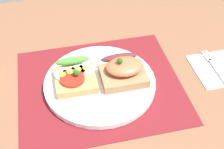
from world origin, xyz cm
name	(u,v)px	position (x,y,z in cm)	size (l,w,h in cm)	color
ground_plane	(100,90)	(0.00, 0.00, -1.60)	(120.00, 90.00, 3.20)	brown
placemat	(100,85)	(0.00, 0.00, 0.15)	(38.83, 33.46, 0.30)	maroon
plate	(100,83)	(0.00, 0.00, 0.97)	(26.75, 26.75, 1.34)	white
sandwich_egg_tomato	(75,76)	(-5.71, 1.35, 3.11)	(9.58, 10.61, 4.09)	tan
sandwich_salmon	(124,71)	(5.80, -0.10, 3.89)	(10.76, 9.80, 6.17)	#9D724B
napkin	(217,68)	(30.32, -0.89, 0.30)	(11.57, 12.90, 0.60)	white
fork	(215,67)	(29.84, -0.71, 0.76)	(1.62, 14.27, 0.32)	#B7B7BC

